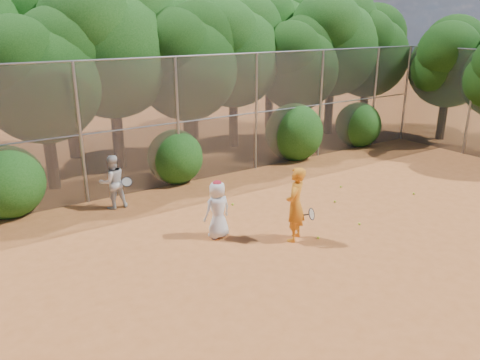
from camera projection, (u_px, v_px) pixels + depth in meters
ground at (334, 245)px, 11.01m from camera, size 80.00×80.00×0.00m
fence_back at (202, 118)px, 15.01m from camera, size 20.05×0.09×4.03m
fence_side at (471, 102)px, 17.95m from camera, size 0.09×6.09×4.03m
tree_2 at (41, 72)px, 13.69m from camera, size 3.99×3.47×5.47m
tree_3 at (111, 40)px, 15.54m from camera, size 4.89×4.26×6.70m
tree_4 at (187, 58)px, 16.57m from camera, size 4.19×3.64×5.73m
tree_5 at (234, 46)px, 18.43m from camera, size 4.51×3.92×6.17m
tree_6 at (298, 60)px, 19.13m from camera, size 3.86×3.36×5.29m
tree_7 at (333, 38)px, 20.66m from camera, size 4.77×4.14×6.53m
tree_8 at (369, 48)px, 21.62m from camera, size 4.25×3.70×5.82m
tree_10 at (62, 32)px, 16.67m from camera, size 5.15×4.48×7.06m
tree_11 at (192, 42)px, 19.13m from camera, size 4.64×4.03×6.35m
tree_12 at (271, 32)px, 21.85m from camera, size 5.02×4.37×6.88m
tree_13 at (450, 59)px, 19.86m from camera, size 3.86×3.36×5.29m
bush_0 at (6, 179)px, 12.50m from camera, size 2.00×2.00×2.00m
bush_1 at (175, 154)px, 15.15m from camera, size 1.80×1.80×1.80m
bush_2 at (294, 130)px, 17.71m from camera, size 2.20×2.20×2.20m
bush_3 at (358, 123)px, 19.60m from camera, size 1.90×1.90×1.90m
player_yellow at (295, 204)px, 11.01m from camera, size 0.91×0.73×1.81m
player_teen at (218, 209)px, 11.20m from camera, size 0.72×0.49×1.45m
player_white at (113, 182)px, 12.97m from camera, size 0.85×0.73×1.53m
ball_0 at (335, 201)px, 13.57m from camera, size 0.07×0.07×0.07m
ball_1 at (359, 224)px, 12.08m from camera, size 0.07×0.07×0.07m
ball_2 at (414, 194)px, 14.19m from camera, size 0.07×0.07×0.07m
ball_3 at (318, 238)px, 11.30m from camera, size 0.07×0.07×0.07m
ball_4 at (341, 187)px, 14.77m from camera, size 0.07×0.07×0.07m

